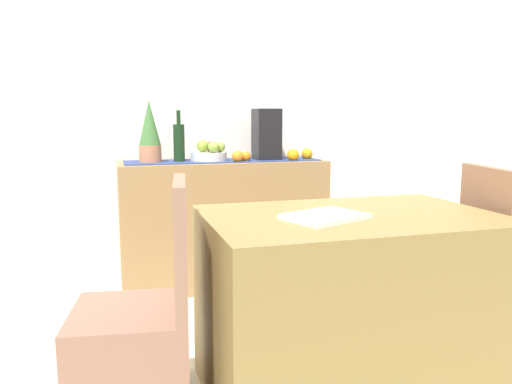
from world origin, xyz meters
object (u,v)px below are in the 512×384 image
Objects in this scene: potted_plant at (150,132)px; dining_table at (349,306)px; open_book at (325,216)px; chair_near_window at (136,359)px; fruit_bowl at (209,156)px; sideboard_console at (224,223)px; coffee_maker at (266,135)px; wine_bottle at (179,142)px.

potted_plant is 0.35× the size of dining_table.
open_book is 0.31× the size of chair_near_window.
chair_near_window is at bearing -179.84° from dining_table.
potted_plant reaches higher than dining_table.
open_book is at bearing -84.79° from fruit_bowl.
potted_plant is (-0.46, 0.00, 0.60)m from sideboard_console.
coffee_maker is at bearing 85.46° from dining_table.
coffee_maker is 0.87× the size of potted_plant.
fruit_bowl reaches higher than dining_table.
dining_table is at bearing -66.22° from potted_plant.
fruit_bowl is 1.56m from dining_table.
dining_table is 0.41m from open_book.
wine_bottle reaches higher than chair_near_window.
wine_bottle is 0.96× the size of coffee_maker.
dining_table is 4.00× the size of open_book.
sideboard_console is at bearing 69.62° from open_book.
potted_plant is 1.72m from dining_table.
wine_bottle reaches higher than sideboard_console.
chair_near_window reaches higher than open_book.
coffee_maker is 1.88m from chair_near_window.
open_book is at bearing -157.95° from dining_table.
potted_plant is at bearing 180.00° from coffee_maker.
coffee_maker is 1.21× the size of open_book.
fruit_bowl is 0.85× the size of open_book.
sideboard_console is 1.55m from open_book.
dining_table is (0.27, -1.46, -0.49)m from fruit_bowl.
wine_bottle is 0.58m from coffee_maker.
chair_near_window is (-0.69, 0.05, -0.48)m from open_book.
sideboard_console reaches higher than open_book.
wine_bottle is at bearing 80.17° from open_book.
coffee_maker is at bearing 57.30° from chair_near_window.
coffee_maker is 1.56m from open_book.
potted_plant is at bearing 180.00° from wine_bottle.
potted_plant is 1.39× the size of open_book.
coffee_maker is (0.39, 0.00, 0.14)m from fruit_bowl.
coffee_maker reaches higher than fruit_bowl.
open_book is at bearing -88.37° from sideboard_console.
chair_near_window is at bearing -113.75° from sideboard_console.
open_book is (0.14, -1.52, -0.11)m from fruit_bowl.
potted_plant reaches higher than wine_bottle.
open_book is 0.84m from chair_near_window.
sideboard_console is 3.44× the size of potted_plant.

